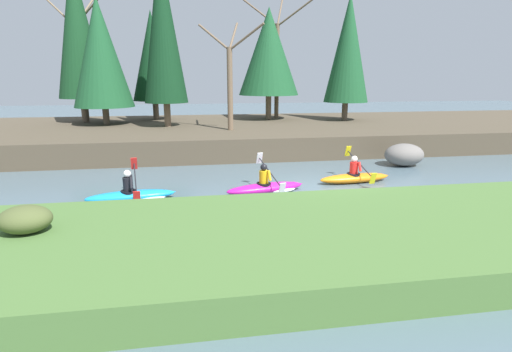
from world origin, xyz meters
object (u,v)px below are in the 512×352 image
(kayaker_middle, at_px, (268,187))
(kayaker_trailing, at_px, (134,195))
(boulder_midstream, at_px, (404,155))
(kayaker_lead, at_px, (355,177))

(kayaker_middle, xyz_separation_m, kayaker_trailing, (-4.31, -0.21, 0.00))
(kayaker_trailing, bearing_deg, boulder_midstream, 8.81)
(kayaker_lead, height_order, kayaker_trailing, same)
(kayaker_lead, xyz_separation_m, kayaker_trailing, (-7.72, -0.98, -0.02))
(kayaker_middle, bearing_deg, kayaker_lead, 0.64)
(kayaker_middle, height_order, kayaker_trailing, same)
(kayaker_middle, xyz_separation_m, boulder_midstream, (6.64, 3.14, 0.29))
(kayaker_lead, distance_m, kayaker_middle, 3.49)
(kayaker_lead, relative_size, boulder_midstream, 1.63)
(kayaker_middle, bearing_deg, kayaker_trailing, 170.67)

